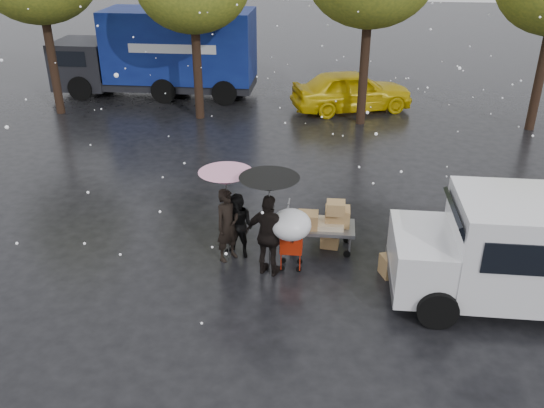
# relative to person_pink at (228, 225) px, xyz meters

# --- Properties ---
(ground) EXTENTS (90.00, 90.00, 0.00)m
(ground) POSITION_rel_person_pink_xyz_m (0.65, -0.22, -0.84)
(ground) COLOR black
(ground) RESTS_ON ground
(person_pink) EXTENTS (0.69, 0.73, 1.68)m
(person_pink) POSITION_rel_person_pink_xyz_m (0.00, 0.00, 0.00)
(person_pink) COLOR black
(person_pink) RESTS_ON ground
(person_middle) EXTENTS (0.88, 0.79, 1.49)m
(person_middle) POSITION_rel_person_pink_xyz_m (0.21, 0.15, -0.10)
(person_middle) COLOR black
(person_middle) RESTS_ON ground
(person_black) EXTENTS (1.15, 0.74, 1.82)m
(person_black) POSITION_rel_person_pink_xyz_m (0.96, -0.49, 0.07)
(person_black) COLOR black
(person_black) RESTS_ON ground
(umbrella_pink) EXTENTS (1.14, 1.14, 2.09)m
(umbrella_pink) POSITION_rel_person_pink_xyz_m (0.00, 0.00, 1.10)
(umbrella_pink) COLOR #4C4C4C
(umbrella_pink) RESTS_ON ground
(umbrella_black) EXTENTS (1.21, 1.21, 2.23)m
(umbrella_black) POSITION_rel_person_pink_xyz_m (0.96, -0.49, 1.23)
(umbrella_black) COLOR #4C4C4C
(umbrella_black) RESTS_ON ground
(vendor_cart) EXTENTS (1.52, 0.80, 1.27)m
(vendor_cart) POSITION_rel_person_pink_xyz_m (2.09, 0.65, -0.11)
(vendor_cart) COLOR slate
(vendor_cart) RESTS_ON ground
(shopping_cart) EXTENTS (0.84, 0.84, 1.46)m
(shopping_cart) POSITION_rel_person_pink_xyz_m (1.40, -0.37, 0.22)
(shopping_cart) COLOR red
(shopping_cart) RESTS_ON ground
(white_van) EXTENTS (4.91, 2.18, 2.20)m
(white_van) POSITION_rel_person_pink_xyz_m (6.03, -0.95, 0.32)
(white_van) COLOR white
(white_van) RESTS_ON ground
(blue_truck) EXTENTS (8.30, 2.60, 3.50)m
(blue_truck) POSITION_rel_person_pink_xyz_m (-5.05, 12.67, 0.92)
(blue_truck) COLOR navy
(blue_truck) RESTS_ON ground
(box_ground_near) EXTENTS (0.62, 0.56, 0.45)m
(box_ground_near) POSITION_rel_person_pink_xyz_m (3.57, -0.26, -0.61)
(box_ground_near) COLOR #9C7C44
(box_ground_near) RESTS_ON ground
(box_ground_far) EXTENTS (0.44, 0.36, 0.31)m
(box_ground_far) POSITION_rel_person_pink_xyz_m (2.21, 0.75, -0.68)
(box_ground_far) COLOR #9C7C44
(box_ground_far) RESTS_ON ground
(yellow_taxi) EXTENTS (4.99, 3.27, 1.58)m
(yellow_taxi) POSITION_rel_person_pink_xyz_m (2.83, 11.33, -0.05)
(yellow_taxi) COLOR yellow
(yellow_taxi) RESTS_ON ground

